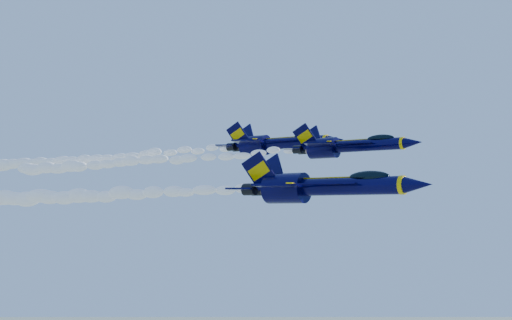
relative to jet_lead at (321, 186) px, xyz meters
The scene contains 6 objects.
jet_lead is the anchor object (origin of this frame).
smoke_trail_jet_lead 33.48m from the jet_lead, behind, with size 50.08×2.52×2.26m, color white.
jet_second 11.13m from the jet_lead, 101.61° to the left, with size 15.16×12.43×5.63m.
smoke_trail_jet_second 35.22m from the jet_lead, 163.66° to the left, with size 50.08×1.93×1.74m, color white.
jet_third 22.57m from the jet_lead, 133.68° to the left, with size 16.74×13.73×6.22m.
smoke_trail_jet_third 50.04m from the jet_lead, 161.61° to the left, with size 50.08×2.13×1.92m, color white.
Camera 1 is at (47.85, -73.61, 145.72)m, focal length 50.00 mm.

